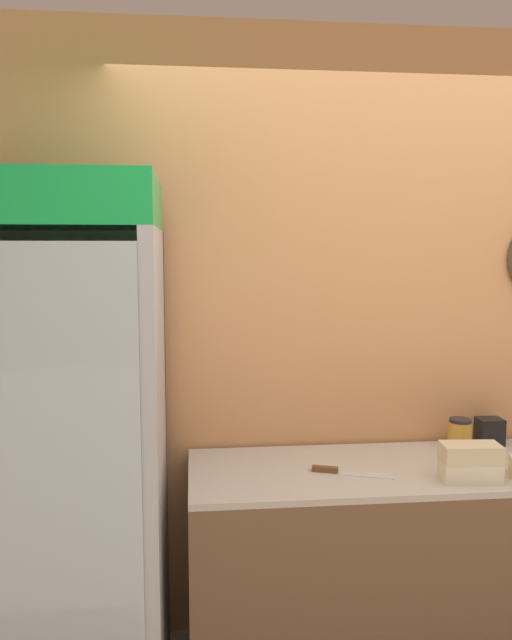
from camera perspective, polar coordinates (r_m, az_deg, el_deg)
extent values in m
cube|color=tan|center=(2.91, 12.29, -1.45)|extent=(5.20, 0.06, 2.70)
cube|color=brown|center=(2.87, 14.18, -21.18)|extent=(1.85, 0.61, 0.84)
cube|color=#BCB2A3|center=(2.70, 14.44, -13.00)|extent=(1.85, 0.61, 0.02)
cube|color=#B2B7BC|center=(2.84, -16.26, -10.88)|extent=(0.78, 0.04, 1.82)
cube|color=#B2B7BC|center=(2.48, -9.09, -13.27)|extent=(0.05, 0.71, 1.82)
cube|color=white|center=(2.81, -16.37, -11.04)|extent=(0.68, 0.02, 1.72)
cube|color=silver|center=(2.20, -19.63, -16.21)|extent=(0.68, 0.01, 1.72)
cube|color=green|center=(2.36, -18.67, 10.17)|extent=(0.78, 0.64, 0.18)
cube|color=silver|center=(2.67, -17.43, -21.38)|extent=(0.66, 0.59, 0.01)
cube|color=silver|center=(2.50, -17.76, -13.05)|extent=(0.66, 0.59, 0.01)
cube|color=silver|center=(2.40, -18.09, -3.78)|extent=(0.66, 0.59, 0.01)
cylinder|color=orange|center=(2.37, -12.69, -22.35)|extent=(0.08, 0.08, 0.18)
cylinder|color=orange|center=(2.31, -12.78, -19.53)|extent=(0.03, 0.03, 0.08)
cylinder|color=#72337F|center=(2.25, -19.75, -12.85)|extent=(0.07, 0.07, 0.18)
cylinder|color=#72337F|center=(2.21, -19.87, -9.74)|extent=(0.03, 0.03, 0.08)
cylinder|color=#2D6B38|center=(2.15, -19.58, -2.71)|extent=(0.07, 0.07, 0.16)
cylinder|color=#2D6B38|center=(2.13, -19.70, 0.28)|extent=(0.03, 0.03, 0.07)
cylinder|color=#72337F|center=(2.10, -14.36, -2.40)|extent=(0.06, 0.06, 0.18)
cylinder|color=#72337F|center=(2.09, -14.46, 1.12)|extent=(0.02, 0.02, 0.08)
cube|color=beige|center=(2.57, 18.98, -12.97)|extent=(0.23, 0.14, 0.07)
cube|color=beige|center=(2.55, 19.04, -11.44)|extent=(0.23, 0.13, 0.07)
cube|color=silver|center=(2.54, 10.04, -13.77)|extent=(0.22, 0.12, 0.00)
cube|color=brown|center=(2.55, 6.33, -13.41)|extent=(0.11, 0.06, 0.02)
cylinder|color=gold|center=(2.93, 18.14, -10.01)|extent=(0.10, 0.10, 0.12)
cylinder|color=#262628|center=(2.92, 18.19, -8.72)|extent=(0.10, 0.10, 0.01)
cube|color=black|center=(3.05, 20.58, -9.52)|extent=(0.11, 0.09, 0.12)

